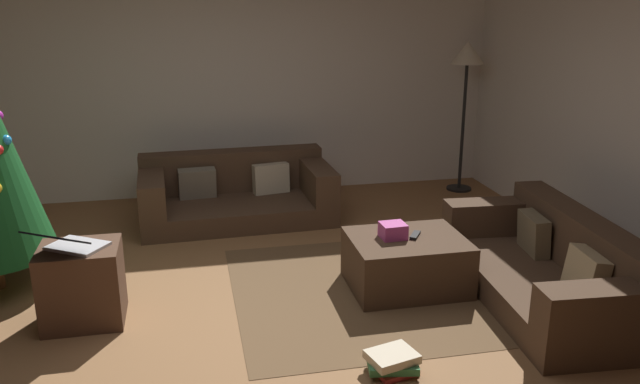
{
  "coord_description": "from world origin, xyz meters",
  "views": [
    {
      "loc": [
        -0.3,
        -3.87,
        2.13
      ],
      "look_at": [
        0.63,
        0.51,
        0.75
      ],
      "focal_mm": 35.92,
      "sensor_mm": 36.0,
      "label": 1
    }
  ],
  "objects_px": {
    "couch_right": "(553,268)",
    "tv_remote": "(415,235)",
    "ottoman": "(406,263)",
    "couch_left": "(236,193)",
    "laptop": "(70,243)",
    "corner_lamp": "(467,64)",
    "gift_box": "(393,231)",
    "side_table": "(82,284)",
    "book_stack": "(393,362)"
  },
  "relations": [
    {
      "from": "couch_right",
      "to": "laptop",
      "type": "xyz_separation_m",
      "value": [
        -3.32,
        0.3,
        0.35
      ]
    },
    {
      "from": "tv_remote",
      "to": "gift_box",
      "type": "bearing_deg",
      "value": -151.21
    },
    {
      "from": "side_table",
      "to": "corner_lamp",
      "type": "xyz_separation_m",
      "value": [
        3.76,
        2.35,
        1.15
      ]
    },
    {
      "from": "couch_right",
      "to": "side_table",
      "type": "bearing_deg",
      "value": 87.77
    },
    {
      "from": "laptop",
      "to": "corner_lamp",
      "type": "relative_size",
      "value": 0.33
    },
    {
      "from": "couch_left",
      "to": "side_table",
      "type": "distance_m",
      "value": 2.28
    },
    {
      "from": "couch_right",
      "to": "tv_remote",
      "type": "relative_size",
      "value": 12.19
    },
    {
      "from": "ottoman",
      "to": "corner_lamp",
      "type": "distance_m",
      "value": 2.98
    },
    {
      "from": "side_table",
      "to": "laptop",
      "type": "relative_size",
      "value": 0.98
    },
    {
      "from": "laptop",
      "to": "ottoman",
      "type": "bearing_deg",
      "value": 2.59
    },
    {
      "from": "couch_left",
      "to": "gift_box",
      "type": "relative_size",
      "value": 10.3
    },
    {
      "from": "gift_box",
      "to": "corner_lamp",
      "type": "distance_m",
      "value": 2.92
    },
    {
      "from": "laptop",
      "to": "book_stack",
      "type": "height_order",
      "value": "laptop"
    },
    {
      "from": "book_stack",
      "to": "side_table",
      "type": "bearing_deg",
      "value": 150.61
    },
    {
      "from": "couch_right",
      "to": "ottoman",
      "type": "distance_m",
      "value": 1.05
    },
    {
      "from": "gift_box",
      "to": "corner_lamp",
      "type": "height_order",
      "value": "corner_lamp"
    },
    {
      "from": "couch_right",
      "to": "side_table",
      "type": "xyz_separation_m",
      "value": [
        -3.29,
        0.35,
        0.03
      ]
    },
    {
      "from": "ottoman",
      "to": "gift_box",
      "type": "distance_m",
      "value": 0.28
    },
    {
      "from": "gift_box",
      "to": "laptop",
      "type": "distance_m",
      "value": 2.25
    },
    {
      "from": "laptop",
      "to": "corner_lamp",
      "type": "bearing_deg",
      "value": 32.38
    },
    {
      "from": "couch_right",
      "to": "laptop",
      "type": "relative_size",
      "value": 3.55
    },
    {
      "from": "ottoman",
      "to": "gift_box",
      "type": "xyz_separation_m",
      "value": [
        -0.11,
        0.02,
        0.26
      ]
    },
    {
      "from": "couch_left",
      "to": "ottoman",
      "type": "distance_m",
      "value": 2.21
    },
    {
      "from": "ottoman",
      "to": "tv_remote",
      "type": "relative_size",
      "value": 5.33
    },
    {
      "from": "gift_box",
      "to": "side_table",
      "type": "height_order",
      "value": "side_table"
    },
    {
      "from": "couch_left",
      "to": "book_stack",
      "type": "xyz_separation_m",
      "value": [
        0.66,
        -2.99,
        -0.17
      ]
    },
    {
      "from": "side_table",
      "to": "laptop",
      "type": "bearing_deg",
      "value": -123.08
    },
    {
      "from": "couch_left",
      "to": "laptop",
      "type": "distance_m",
      "value": 2.38
    },
    {
      "from": "couch_right",
      "to": "ottoman",
      "type": "height_order",
      "value": "couch_right"
    },
    {
      "from": "book_stack",
      "to": "corner_lamp",
      "type": "relative_size",
      "value": 0.19
    },
    {
      "from": "couch_left",
      "to": "side_table",
      "type": "xyz_separation_m",
      "value": [
        -1.19,
        -1.95,
        0.03
      ]
    },
    {
      "from": "gift_box",
      "to": "laptop",
      "type": "height_order",
      "value": "laptop"
    },
    {
      "from": "ottoman",
      "to": "laptop",
      "type": "xyz_separation_m",
      "value": [
        -2.35,
        -0.11,
        0.4
      ]
    },
    {
      "from": "couch_right",
      "to": "side_table",
      "type": "height_order",
      "value": "couch_right"
    },
    {
      "from": "tv_remote",
      "to": "couch_right",
      "type": "bearing_deg",
      "value": 8.27
    },
    {
      "from": "corner_lamp",
      "to": "gift_box",
      "type": "bearing_deg",
      "value": -124.33
    },
    {
      "from": "tv_remote",
      "to": "book_stack",
      "type": "bearing_deg",
      "value": -82.61
    },
    {
      "from": "laptop",
      "to": "side_table",
      "type": "bearing_deg",
      "value": 56.92
    },
    {
      "from": "tv_remote",
      "to": "side_table",
      "type": "relative_size",
      "value": 0.3
    },
    {
      "from": "laptop",
      "to": "tv_remote",
      "type": "bearing_deg",
      "value": 2.82
    },
    {
      "from": "couch_left",
      "to": "ottoman",
      "type": "bearing_deg",
      "value": 118.45
    },
    {
      "from": "couch_left",
      "to": "gift_box",
      "type": "distance_m",
      "value": 2.14
    },
    {
      "from": "corner_lamp",
      "to": "couch_right",
      "type": "bearing_deg",
      "value": -100.0
    },
    {
      "from": "couch_left",
      "to": "corner_lamp",
      "type": "bearing_deg",
      "value": -173.17
    },
    {
      "from": "couch_left",
      "to": "couch_right",
      "type": "relative_size",
      "value": 0.96
    },
    {
      "from": "couch_right",
      "to": "book_stack",
      "type": "relative_size",
      "value": 6.07
    },
    {
      "from": "ottoman",
      "to": "couch_right",
      "type": "bearing_deg",
      "value": -22.48
    },
    {
      "from": "couch_left",
      "to": "corner_lamp",
      "type": "distance_m",
      "value": 2.85
    },
    {
      "from": "side_table",
      "to": "corner_lamp",
      "type": "relative_size",
      "value": 0.32
    },
    {
      "from": "laptop",
      "to": "book_stack",
      "type": "distance_m",
      "value": 2.2
    }
  ]
}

